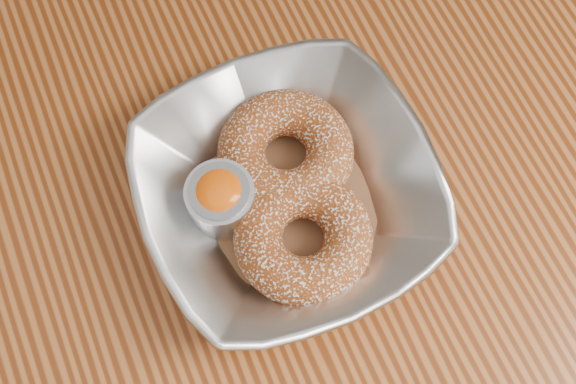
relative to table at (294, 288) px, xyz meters
name	(u,v)px	position (x,y,z in m)	size (l,w,h in m)	color
ground_plane	(291,363)	(0.00, 0.00, -0.65)	(4.00, 4.00, 0.00)	#565659
table	(294,288)	(0.00, 0.00, 0.00)	(1.20, 0.80, 0.75)	brown
serving_bowl	(288,193)	(0.01, 0.05, 0.13)	(0.23, 0.23, 0.06)	#BABDC2
parchment	(288,201)	(0.01, 0.05, 0.11)	(0.14, 0.14, 0.00)	brown
donut_back	(286,152)	(0.03, 0.08, 0.13)	(0.11, 0.11, 0.04)	#8B3E15
donut_front	(303,237)	(0.01, 0.01, 0.13)	(0.11, 0.11, 0.04)	#8B3E15
ramekin	(221,199)	(-0.04, 0.06, 0.13)	(0.05, 0.05, 0.05)	#BABDC2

